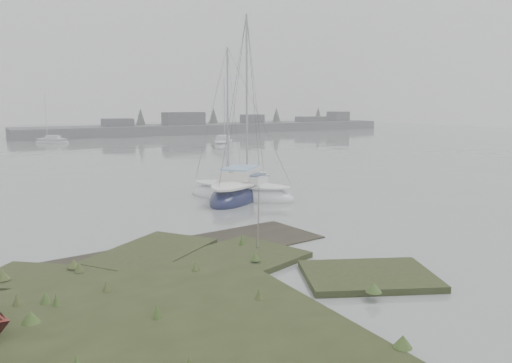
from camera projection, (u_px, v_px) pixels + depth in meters
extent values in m
plane|color=slate|center=(96.00, 164.00, 39.52)|extent=(160.00, 160.00, 0.00)
cube|color=#4C4F51|center=(216.00, 129.00, 79.65)|extent=(60.00, 8.00, 1.60)
cube|color=#424247|center=(118.00, 126.00, 70.72)|extent=(4.00, 3.00, 2.20)
cube|color=#424247|center=(184.00, 122.00, 75.63)|extent=(6.00, 3.00, 3.00)
cube|color=#424247|center=(252.00, 122.00, 81.63)|extent=(3.00, 3.00, 2.50)
cube|color=#424247|center=(311.00, 122.00, 87.64)|extent=(5.00, 3.00, 2.00)
cube|color=#424247|center=(338.00, 119.00, 90.56)|extent=(3.00, 3.00, 2.80)
cone|color=#384238|center=(141.00, 120.00, 74.29)|extent=(2.00, 2.00, 3.50)
cone|color=#384238|center=(214.00, 118.00, 80.25)|extent=(2.00, 2.00, 3.50)
cone|color=#384238|center=(276.00, 117.00, 86.22)|extent=(2.00, 2.00, 3.50)
cone|color=#384238|center=(318.00, 117.00, 90.69)|extent=(2.00, 2.00, 3.50)
ellipsoid|color=black|center=(242.00, 194.00, 25.80)|extent=(6.74, 6.55, 1.72)
ellipsoid|color=silver|center=(242.00, 181.00, 25.69)|extent=(5.76, 5.59, 0.49)
cube|color=silver|center=(240.00, 173.00, 25.34)|extent=(2.80, 2.77, 0.51)
cube|color=#7CA1C6|center=(240.00, 168.00, 25.29)|extent=(2.59, 2.56, 0.08)
cylinder|color=#939399|center=(247.00, 95.00, 25.86)|extent=(0.11, 0.11, 8.09)
cylinder|color=#939399|center=(239.00, 168.00, 25.10)|extent=(2.12, 2.01, 0.09)
ellipsoid|color=white|center=(241.00, 196.00, 25.40)|extent=(4.84, 5.80, 1.40)
ellipsoid|color=silver|center=(241.00, 185.00, 25.31)|extent=(4.11, 4.98, 0.39)
cube|color=silver|center=(246.00, 179.00, 25.15)|extent=(2.14, 2.32, 0.41)
cube|color=navy|center=(246.00, 174.00, 25.11)|extent=(1.98, 2.14, 0.07)
cylinder|color=#939399|center=(228.00, 114.00, 25.05)|extent=(0.09, 0.09, 6.57)
cylinder|color=#939399|center=(249.00, 174.00, 25.05)|extent=(1.38, 1.93, 0.07)
ellipsoid|color=#A0A3A8|center=(224.00, 146.00, 53.80)|extent=(4.89, 5.79, 1.40)
ellipsoid|color=silver|center=(224.00, 141.00, 53.72)|extent=(4.15, 4.96, 0.39)
cube|color=silver|center=(223.00, 138.00, 53.42)|extent=(2.15, 2.32, 0.41)
cube|color=#A9ADB5|center=(223.00, 136.00, 53.38)|extent=(1.99, 2.14, 0.07)
cylinder|color=#939399|center=(224.00, 107.00, 53.88)|extent=(0.09, 0.09, 6.58)
cylinder|color=#939399|center=(223.00, 136.00, 53.22)|extent=(1.40, 1.92, 0.07)
ellipsoid|color=#9EA4A7|center=(52.00, 143.00, 59.01)|extent=(4.22, 3.83, 1.05)
ellipsoid|color=white|center=(52.00, 139.00, 58.95)|extent=(3.61, 3.26, 0.30)
cube|color=white|center=(53.00, 137.00, 58.88)|extent=(1.73, 1.65, 0.31)
cube|color=#AEB3BA|center=(53.00, 135.00, 58.85)|extent=(1.59, 1.52, 0.05)
cylinder|color=#939399|center=(46.00, 116.00, 58.61)|extent=(0.07, 0.07, 4.92)
cylinder|color=#939399|center=(54.00, 135.00, 58.83)|extent=(1.36, 1.14, 0.06)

